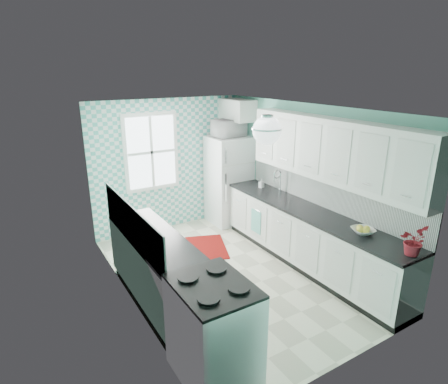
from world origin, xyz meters
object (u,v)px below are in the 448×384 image
stove (213,330)px  microwave (229,128)px  potted_plant (413,241)px  ceiling_light (267,130)px  sink (271,194)px  fruit_bowl (363,231)px  fridge (229,180)px

stove → microwave: microwave is taller
stove → potted_plant: (2.40, -0.48, 0.57)m
ceiling_light → potted_plant: ceiling_light is taller
ceiling_light → sink: bearing=48.4°
fruit_bowl → sink: bearing=89.9°
fridge → potted_plant: size_ratio=5.03×
ceiling_light → fridge: size_ratio=0.20×
ceiling_light → potted_plant: bearing=-46.7°
stove → microwave: (2.31, 3.40, 1.37)m
sink → ceiling_light: bearing=-132.1°
potted_plant → fruit_bowl: bearing=90.0°
ceiling_light → fruit_bowl: ceiling_light is taller
stove → sink: sink is taller
potted_plant → microwave: bearing=91.3°
stove → microwave: 4.33m
sink → fruit_bowl: sink is taller
sink → stove: bearing=-138.7°
ceiling_light → stove: (-1.20, -0.79, -1.78)m
fridge → sink: size_ratio=3.23×
fridge → potted_plant: (0.09, -3.88, 0.24)m
fridge → stove: 4.12m
stove → fridge: bearing=52.6°
stove → potted_plant: bearing=-14.5°
stove → fruit_bowl: stove is taller
ceiling_light → sink: 2.29m
fruit_bowl → ceiling_light: bearing=153.8°
sink → potted_plant: bearing=-90.6°
fridge → microwave: 1.04m
potted_plant → microwave: (-0.09, 3.88, 0.81)m
microwave → stove: bearing=52.1°
sink → fruit_bowl: (-0.00, -1.95, 0.05)m
stove → potted_plant: size_ratio=3.01×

